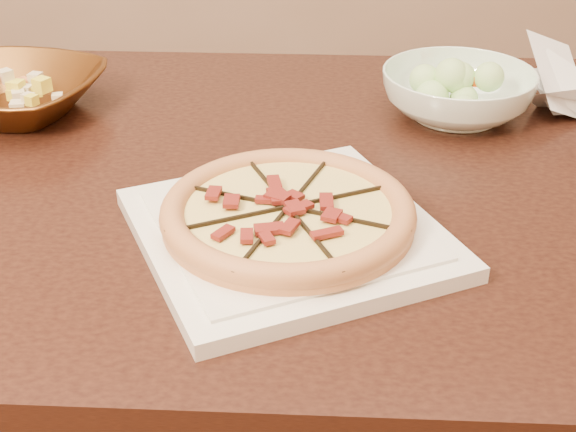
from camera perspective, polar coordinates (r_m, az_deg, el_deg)
name	(u,v)px	position (r m, az deg, el deg)	size (l,w,h in m)	color
dining_table	(189,239)	(1.06, -7.06, -1.62)	(1.37, 0.93, 0.75)	#321810
plate	(288,232)	(0.84, 0.00, -1.14)	(0.39, 0.39, 0.02)	silver
pizza	(288,213)	(0.83, 0.00, 0.23)	(0.27, 0.27, 0.03)	tan
bronze_bowl	(14,94)	(1.20, -18.89, 8.23)	(0.24, 0.24, 0.06)	brown
mixed_dish	(8,64)	(1.19, -19.28, 10.14)	(0.12, 0.11, 0.03)	beige
salad_bowl	(457,94)	(1.15, 11.96, 8.49)	(0.21, 0.21, 0.07)	white
salad	(461,59)	(1.14, 12.19, 10.86)	(0.08, 0.12, 0.04)	#BEEF92
cling_film	(567,92)	(1.23, 19.22, 8.33)	(0.16, 0.13, 0.05)	white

